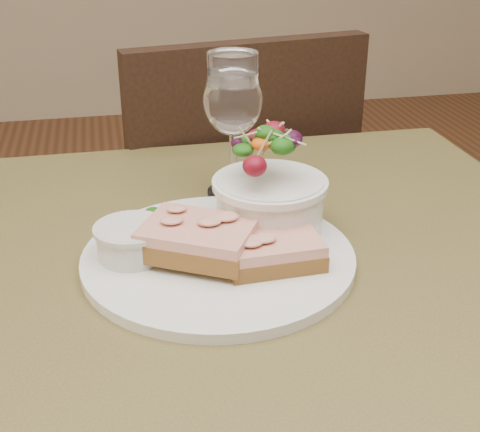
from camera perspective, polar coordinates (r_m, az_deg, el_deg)
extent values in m
cube|color=#453C1D|center=(0.73, 1.29, -5.84)|extent=(0.80, 0.80, 0.04)
cylinder|color=black|center=(1.23, -18.82, -13.87)|extent=(0.05, 0.05, 0.71)
cylinder|color=black|center=(1.31, 12.54, -10.29)|extent=(0.05, 0.05, 0.71)
cube|color=black|center=(1.43, -2.20, -1.84)|extent=(0.48, 0.48, 0.04)
cube|color=black|center=(1.17, 0.72, 3.83)|extent=(0.42, 0.11, 0.45)
cube|color=black|center=(1.55, -2.05, -9.22)|extent=(0.41, 0.41, 0.45)
cylinder|color=white|center=(0.73, -1.86, -3.57)|extent=(0.30, 0.30, 0.01)
cube|color=#503615|center=(0.71, 2.73, -3.29)|extent=(0.10, 0.08, 0.02)
cube|color=beige|center=(0.70, 2.75, -2.24)|extent=(0.10, 0.08, 0.01)
cube|color=#503615|center=(0.71, -3.58, -2.35)|extent=(0.14, 0.13, 0.02)
cube|color=beige|center=(0.70, -3.61, -1.20)|extent=(0.14, 0.13, 0.01)
cylinder|color=silver|center=(0.73, -9.21, -2.10)|extent=(0.07, 0.07, 0.04)
cylinder|color=brown|center=(0.72, -9.29, -1.05)|extent=(0.07, 0.07, 0.01)
cylinder|color=white|center=(0.77, 2.54, 1.08)|extent=(0.12, 0.12, 0.06)
ellipsoid|color=#0C390A|center=(0.75, 2.63, 4.96)|extent=(0.11, 0.11, 0.06)
ellipsoid|color=#0C390A|center=(0.80, -7.83, -0.20)|extent=(0.04, 0.04, 0.01)
sphere|color=#8B0709|center=(0.79, -8.87, -0.29)|extent=(0.02, 0.02, 0.02)
cylinder|color=white|center=(0.90, -0.58, 2.09)|extent=(0.07, 0.07, 0.00)
cylinder|color=white|center=(0.88, -0.59, 4.88)|extent=(0.01, 0.01, 0.09)
ellipsoid|color=white|center=(0.86, -0.61, 9.87)|extent=(0.08, 0.08, 0.09)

